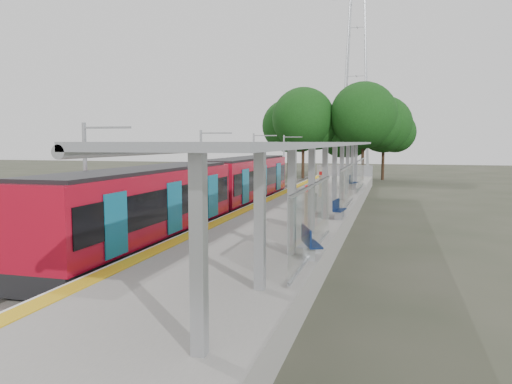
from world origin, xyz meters
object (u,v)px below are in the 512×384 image
at_px(bench_mid, 338,208).
at_px(bench_far, 351,181).
at_px(bench_near, 309,241).
at_px(info_pillar_near, 309,211).
at_px(litter_bin, 312,203).
at_px(info_pillar_far, 321,186).
at_px(train, 207,191).

distance_m(bench_mid, bench_far, 15.56).
distance_m(bench_near, bench_mid, 8.44).
xyz_separation_m(bench_mid, bench_far, (-0.64, 15.55, 0.10)).
bearing_deg(bench_mid, bench_far, 99.02).
bearing_deg(info_pillar_near, litter_bin, 92.91).
xyz_separation_m(bench_near, bench_far, (-0.64, 23.99, 0.08)).
height_order(bench_near, info_pillar_far, info_pillar_far).
xyz_separation_m(info_pillar_near, litter_bin, (-0.71, 5.19, -0.30)).
bearing_deg(info_pillar_far, info_pillar_near, -71.28).
bearing_deg(litter_bin, train, -173.04).
distance_m(train, bench_mid, 7.21).
bearing_deg(info_pillar_near, bench_mid, 72.13).
bearing_deg(bench_mid, info_pillar_far, 109.43).
height_order(bench_near, info_pillar_near, info_pillar_near).
bearing_deg(train, info_pillar_far, 59.23).
distance_m(bench_near, litter_bin, 10.21).
height_order(bench_mid, info_pillar_near, info_pillar_near).
distance_m(train, bench_near, 11.81).
relative_size(train, info_pillar_far, 16.29).
relative_size(train, bench_mid, 20.19).
relative_size(train, bench_near, 18.87).
bearing_deg(info_pillar_far, bench_mid, -64.27).
distance_m(train, info_pillar_far, 9.77).
relative_size(info_pillar_near, info_pillar_far, 1.10).
xyz_separation_m(bench_mid, litter_bin, (-1.53, 1.65, 0.03)).
distance_m(info_pillar_far, litter_bin, 7.74).
relative_size(train, bench_far, 16.35).
xyz_separation_m(bench_near, litter_bin, (-1.52, 10.09, 0.01)).
xyz_separation_m(train, info_pillar_far, (5.00, 8.39, -0.32)).
xyz_separation_m(info_pillar_near, info_pillar_far, (-1.30, 12.90, -0.08)).
relative_size(bench_near, info_pillar_near, 0.78).
height_order(train, info_pillar_far, train).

